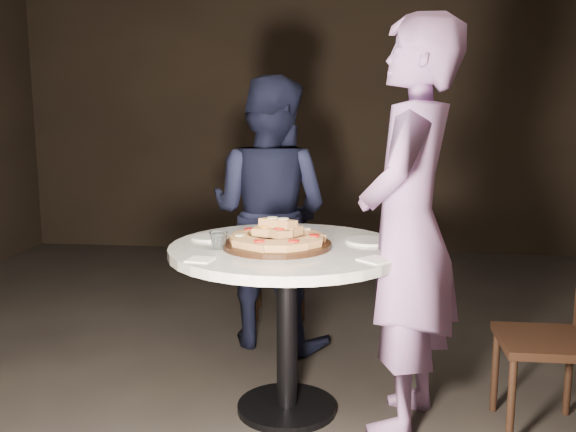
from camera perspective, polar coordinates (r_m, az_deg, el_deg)
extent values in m
plane|color=black|center=(3.26, -0.23, -17.01)|extent=(7.00, 7.00, 0.00)
cylinder|color=black|center=(3.27, -0.10, -16.60)|extent=(0.61, 0.61, 0.03)
cylinder|color=black|center=(3.11, -0.10, -10.06)|extent=(0.12, 0.12, 0.76)
cylinder|color=silver|center=(3.00, -0.10, -3.03)|extent=(1.38, 1.38, 0.04)
cylinder|color=black|center=(2.96, -0.97, -2.57)|extent=(0.63, 0.63, 0.02)
cube|color=#B27C45|center=(2.91, 2.33, -2.15)|extent=(0.08, 0.11, 0.05)
cylinder|color=red|center=(2.91, 2.33, -1.73)|extent=(0.05, 0.05, 0.01)
cube|color=#B27C45|center=(2.99, 2.27, -1.84)|extent=(0.12, 0.13, 0.05)
cube|color=#B27C45|center=(3.06, 1.60, -1.58)|extent=(0.13, 0.13, 0.05)
cylinder|color=beige|center=(3.05, 1.60, -1.17)|extent=(0.07, 0.07, 0.01)
cube|color=#B27C45|center=(3.10, 0.47, -1.40)|extent=(0.13, 0.12, 0.05)
cube|color=#B27C45|center=(3.12, -0.91, -1.34)|extent=(0.11, 0.08, 0.05)
cylinder|color=red|center=(3.11, -0.91, -0.94)|extent=(0.05, 0.05, 0.01)
cube|color=#B27C45|center=(3.10, -2.30, -1.40)|extent=(0.13, 0.13, 0.05)
cube|color=#B27C45|center=(3.06, -3.46, -1.57)|extent=(0.13, 0.13, 0.05)
cylinder|color=red|center=(3.06, -3.46, -1.16)|extent=(0.07, 0.07, 0.01)
cube|color=#B27C45|center=(3.00, -4.18, -1.84)|extent=(0.08, 0.11, 0.05)
cube|color=#B27C45|center=(2.92, -4.29, -2.15)|extent=(0.12, 0.13, 0.05)
cylinder|color=beige|center=(2.92, -4.30, -1.72)|extent=(0.06, 0.06, 0.01)
cube|color=#B27C45|center=(2.85, -3.73, -2.44)|extent=(0.13, 0.13, 0.05)
cube|color=#B27C45|center=(2.80, -2.57, -2.66)|extent=(0.13, 0.12, 0.05)
cylinder|color=red|center=(2.80, -2.57, -2.21)|extent=(0.07, 0.07, 0.01)
cube|color=#B27C45|center=(2.78, -1.04, -2.74)|extent=(0.11, 0.09, 0.05)
cube|color=#B27C45|center=(2.80, 0.50, -2.66)|extent=(0.13, 0.13, 0.05)
cylinder|color=red|center=(2.79, 0.50, -2.22)|extent=(0.07, 0.07, 0.01)
cube|color=#B27C45|center=(2.84, 1.71, -2.45)|extent=(0.13, 0.13, 0.05)
cube|color=#B27C45|center=(2.95, 0.09, -1.32)|extent=(0.10, 0.12, 0.04)
cylinder|color=#2D6B1E|center=(2.95, 0.10, -0.90)|extent=(0.06, 0.06, 0.01)
cube|color=#B27C45|center=(3.00, -1.14, -1.15)|extent=(0.11, 0.13, 0.04)
cylinder|color=beige|center=(2.99, -1.14, -0.74)|extent=(0.06, 0.06, 0.01)
cube|color=#B27C45|center=(2.93, -2.05, -1.40)|extent=(0.11, 0.09, 0.04)
cylinder|color=orange|center=(2.93, -2.05, -0.97)|extent=(0.05, 0.05, 0.01)
cube|color=#B27C45|center=(2.89, -0.80, -1.58)|extent=(0.13, 0.13, 0.05)
cylinder|color=red|center=(2.88, -0.80, -1.14)|extent=(0.07, 0.07, 0.01)
cube|color=#B27C45|center=(2.95, 0.09, -1.32)|extent=(0.13, 0.12, 0.04)
cylinder|color=#2D6B1E|center=(2.95, 0.10, -0.90)|extent=(0.07, 0.07, 0.01)
cube|color=#B27C45|center=(2.93, -0.41, -0.69)|extent=(0.13, 0.12, 0.04)
cylinder|color=beige|center=(2.93, -0.41, -0.27)|extent=(0.07, 0.07, 0.01)
cube|color=#B27C45|center=(2.96, -1.38, -0.60)|extent=(0.13, 0.12, 0.04)
cylinder|color=beige|center=(2.95, -1.38, -0.18)|extent=(0.07, 0.07, 0.01)
cylinder|color=white|center=(3.17, -7.02, -1.89)|extent=(0.23, 0.23, 0.01)
cylinder|color=white|center=(3.08, 7.16, -2.21)|extent=(0.27, 0.27, 0.01)
imported|color=silver|center=(2.93, -6.18, -2.17)|extent=(0.10, 0.10, 0.08)
cube|color=white|center=(2.74, -7.81, -3.85)|extent=(0.12, 0.12, 0.01)
cube|color=white|center=(2.73, 7.80, -3.88)|extent=(0.17, 0.17, 0.01)
cube|color=black|center=(4.52, -0.72, -3.86)|extent=(0.40, 0.40, 0.04)
cube|color=black|center=(4.29, -0.82, -1.88)|extent=(0.37, 0.07, 0.40)
cylinder|color=black|center=(4.72, 1.29, -5.75)|extent=(0.03, 0.03, 0.40)
cylinder|color=black|center=(4.73, -2.58, -5.72)|extent=(0.03, 0.03, 0.40)
cylinder|color=black|center=(4.42, 1.29, -6.87)|extent=(0.03, 0.03, 0.40)
cylinder|color=black|center=(4.43, -2.86, -6.84)|extent=(0.03, 0.03, 0.40)
cube|color=black|center=(3.15, 21.86, -10.32)|extent=(0.40, 0.40, 0.04)
cylinder|color=black|center=(3.34, 17.94, -12.83)|extent=(0.03, 0.03, 0.43)
cylinder|color=black|center=(3.03, 19.24, -15.29)|extent=(0.03, 0.03, 0.43)
cylinder|color=black|center=(3.42, 23.69, -12.62)|extent=(0.03, 0.03, 0.43)
imported|color=black|center=(3.90, -1.68, 0.26)|extent=(0.96, 0.85, 1.64)
imported|color=#86669E|center=(2.90, 10.65, -1.11)|extent=(0.61, 0.77, 1.86)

